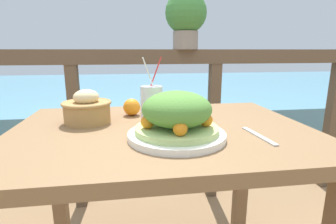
% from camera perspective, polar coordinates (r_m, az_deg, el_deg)
% --- Properties ---
extents(patio_table, '(1.03, 0.75, 0.77)m').
position_cam_1_polar(patio_table, '(0.96, -1.28, -10.13)').
color(patio_table, olive).
rests_on(patio_table, ground_plane).
extents(railing_fence, '(2.80, 0.08, 1.04)m').
position_cam_1_polar(railing_fence, '(1.70, -4.67, 3.49)').
color(railing_fence, brown).
rests_on(railing_fence, ground_plane).
extents(sea_backdrop, '(12.00, 4.00, 0.50)m').
position_cam_1_polar(sea_backdrop, '(4.25, -6.81, 2.56)').
color(sea_backdrop, '#568EA8').
rests_on(sea_backdrop, ground_plane).
extents(salad_plate, '(0.30, 0.30, 0.15)m').
position_cam_1_polar(salad_plate, '(0.79, 1.91, -1.41)').
color(salad_plate, white).
rests_on(salad_plate, patio_table).
extents(drink_glass, '(0.09, 0.08, 0.24)m').
position_cam_1_polar(drink_glass, '(0.97, -3.57, 1.71)').
color(drink_glass, silver).
rests_on(drink_glass, patio_table).
extents(bread_basket, '(0.18, 0.18, 0.12)m').
position_cam_1_polar(bread_basket, '(1.01, -17.22, 0.69)').
color(bread_basket, '#AD7F47').
rests_on(bread_basket, patio_table).
extents(potted_plant, '(0.26, 0.26, 0.35)m').
position_cam_1_polar(potted_plant, '(1.72, 3.90, 20.01)').
color(potted_plant, gray).
rests_on(potted_plant, railing_fence).
extents(knife, '(0.03, 0.18, 0.00)m').
position_cam_1_polar(knife, '(0.87, 19.13, -4.91)').
color(knife, silver).
rests_on(knife, patio_table).
extents(orange_near_basket, '(0.07, 0.07, 0.07)m').
position_cam_1_polar(orange_near_basket, '(1.09, -7.91, 1.07)').
color(orange_near_basket, orange).
rests_on(orange_near_basket, patio_table).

